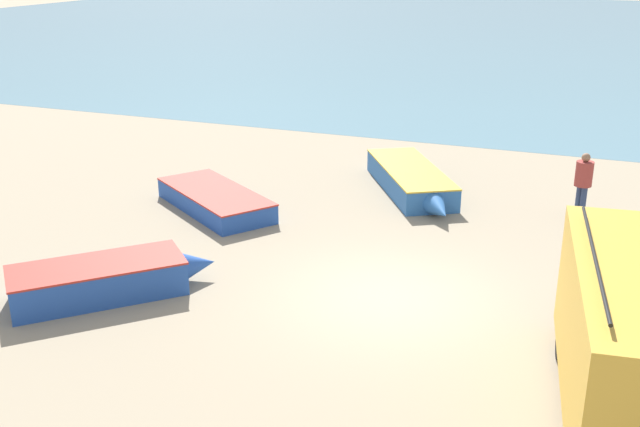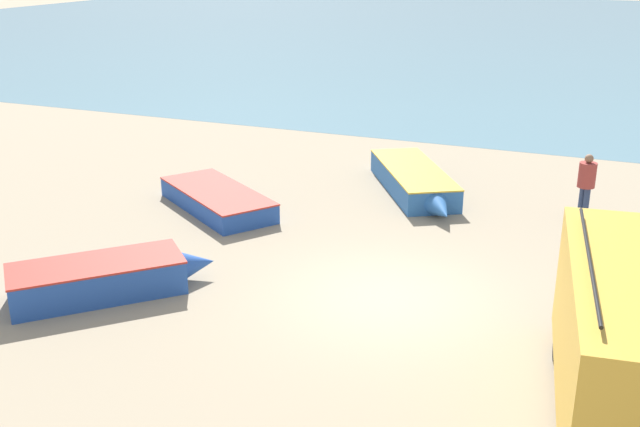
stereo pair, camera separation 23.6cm
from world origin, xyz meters
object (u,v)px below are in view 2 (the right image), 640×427
object	(u,v)px
fishing_rowboat_0	(106,277)
fisherman_0	(587,180)
fishing_rowboat_2	(215,198)
fishing_rowboat_1	(415,181)
parked_van	(639,341)

from	to	relation	value
fishing_rowboat_0	fisherman_0	distance (m)	11.54
fishing_rowboat_0	fishing_rowboat_2	size ratio (longest dim) A/B	0.81
fishing_rowboat_0	fishing_rowboat_2	world-z (taller)	fishing_rowboat_0
fishing_rowboat_2	fisherman_0	size ratio (longest dim) A/B	2.66
fishing_rowboat_0	fishing_rowboat_1	distance (m)	9.24
parked_van	fisherman_0	distance (m)	8.78
parked_van	fishing_rowboat_2	size ratio (longest dim) A/B	1.22
parked_van	fisherman_0	bearing A→B (deg)	0.90
fishing_rowboat_2	fishing_rowboat_0	bearing A→B (deg)	130.61
fishing_rowboat_0	fisherman_0	world-z (taller)	fisherman_0
parked_van	fishing_rowboat_1	size ratio (longest dim) A/B	1.06
parked_van	fishing_rowboat_2	world-z (taller)	parked_van
fishing_rowboat_2	fishing_rowboat_1	bearing A→B (deg)	-109.98
fishing_rowboat_1	fishing_rowboat_0	bearing A→B (deg)	-55.52
fishing_rowboat_2	fisherman_0	xyz separation A→B (m)	(8.81, 2.84, 0.71)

